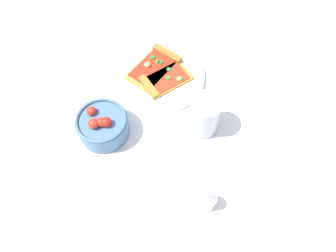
{
  "coord_description": "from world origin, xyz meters",
  "views": [
    {
      "loc": [
        -0.5,
        0.1,
        0.71
      ],
      "look_at": [
        -0.13,
        -0.0,
        0.03
      ],
      "focal_mm": 33.52,
      "sensor_mm": 36.0,
      "label": 1
    }
  ],
  "objects_px": {
    "plate": "(162,77)",
    "pizza_slice_near": "(156,66)",
    "soda_glass": "(205,116)",
    "pepper_shaker": "(209,201)",
    "salad_bowl": "(103,125)",
    "pizza_slice_far": "(163,81)"
  },
  "relations": [
    {
      "from": "plate",
      "to": "pizza_slice_near",
      "type": "bearing_deg",
      "value": 15.88
    },
    {
      "from": "plate",
      "to": "soda_glass",
      "type": "relative_size",
      "value": 2.18
    },
    {
      "from": "plate",
      "to": "soda_glass",
      "type": "bearing_deg",
      "value": -161.3
    },
    {
      "from": "pepper_shaker",
      "to": "plate",
      "type": "bearing_deg",
      "value": 0.76
    },
    {
      "from": "salad_bowl",
      "to": "soda_glass",
      "type": "height_order",
      "value": "soda_glass"
    },
    {
      "from": "salad_bowl",
      "to": "pepper_shaker",
      "type": "distance_m",
      "value": 0.31
    },
    {
      "from": "pizza_slice_near",
      "to": "pepper_shaker",
      "type": "bearing_deg",
      "value": -178.04
    },
    {
      "from": "pizza_slice_far",
      "to": "pepper_shaker",
      "type": "relative_size",
      "value": 2.37
    },
    {
      "from": "plate",
      "to": "pepper_shaker",
      "type": "relative_size",
      "value": 3.81
    },
    {
      "from": "pizza_slice_far",
      "to": "soda_glass",
      "type": "relative_size",
      "value": 1.36
    },
    {
      "from": "pizza_slice_near",
      "to": "salad_bowl",
      "type": "distance_m",
      "value": 0.24
    },
    {
      "from": "pizza_slice_near",
      "to": "salad_bowl",
      "type": "height_order",
      "value": "salad_bowl"
    },
    {
      "from": "plate",
      "to": "pepper_shaker",
      "type": "height_order",
      "value": "pepper_shaker"
    },
    {
      "from": "pizza_slice_near",
      "to": "salad_bowl",
      "type": "relative_size",
      "value": 1.35
    },
    {
      "from": "plate",
      "to": "pizza_slice_near",
      "type": "xyz_separation_m",
      "value": [
        0.03,
        0.01,
        0.01
      ]
    },
    {
      "from": "pizza_slice_far",
      "to": "salad_bowl",
      "type": "height_order",
      "value": "salad_bowl"
    },
    {
      "from": "soda_glass",
      "to": "pepper_shaker",
      "type": "relative_size",
      "value": 1.75
    },
    {
      "from": "pizza_slice_near",
      "to": "salad_bowl",
      "type": "bearing_deg",
      "value": 131.96
    },
    {
      "from": "soda_glass",
      "to": "plate",
      "type": "bearing_deg",
      "value": 18.7
    },
    {
      "from": "pepper_shaker",
      "to": "pizza_slice_far",
      "type": "bearing_deg",
      "value": 1.22
    },
    {
      "from": "pizza_slice_far",
      "to": "soda_glass",
      "type": "height_order",
      "value": "soda_glass"
    },
    {
      "from": "plate",
      "to": "soda_glass",
      "type": "distance_m",
      "value": 0.19
    }
  ]
}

